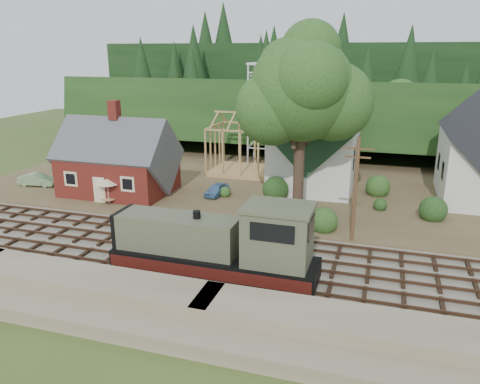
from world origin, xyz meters
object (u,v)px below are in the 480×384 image
(car_green, at_px, (38,180))
(locomotive, at_px, (221,247))
(patio_set, at_px, (107,183))
(car_blue, at_px, (217,189))

(car_green, bearing_deg, locomotive, -126.08)
(car_green, height_order, patio_set, patio_set)
(locomotive, height_order, car_blue, locomotive)
(locomotive, distance_m, car_green, 28.42)
(car_green, relative_size, patio_set, 1.70)
(locomotive, xyz_separation_m, car_green, (-25.04, 13.40, -1.28))
(patio_set, bearing_deg, car_green, 164.29)
(locomotive, height_order, car_green, locomotive)
(car_blue, relative_size, car_green, 0.86)
(car_blue, distance_m, patio_set, 10.25)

